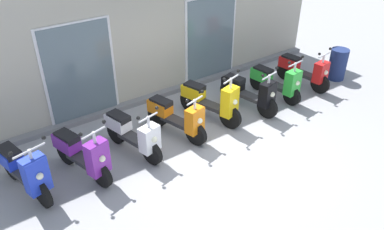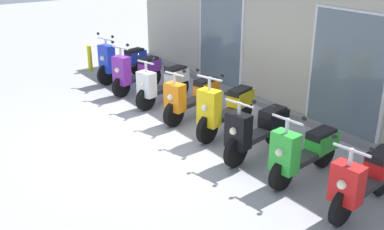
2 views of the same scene
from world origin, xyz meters
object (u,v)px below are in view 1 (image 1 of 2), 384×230
Objects in this scene: scooter_blue at (24,170)px; scooter_black at (249,92)px; scooter_green at (276,81)px; scooter_red at (303,70)px; scooter_orange at (176,117)px; scooter_white at (133,134)px; trash_bin at (338,64)px; scooter_purple at (83,154)px; scooter_yellow at (211,100)px.

scooter_black is at bearing -1.13° from scooter_blue.
scooter_black is 1.06× the size of scooter_green.
scooter_orange is at bearing 179.82° from scooter_red.
scooter_white is 4.02m from scooter_green.
scooter_green reaches higher than trash_bin.
scooter_purple is 6.14m from scooter_red.
scooter_black is at bearing 0.36° from scooter_purple.
scooter_blue reaches higher than scooter_purple.
scooter_green is (4.02, -0.00, -0.01)m from scooter_white.
scooter_orange is (2.12, 0.11, -0.03)m from scooter_purple.
scooter_purple is at bearing -176.93° from scooter_orange.
scooter_yellow is 1.07× the size of scooter_green.
scooter_purple reaches higher than scooter_red.
scooter_blue is at bearing -179.33° from scooter_yellow.
scooter_white is at bearing 177.96° from trash_bin.
scooter_black is 3.15m from trash_bin.
scooter_white is 0.93× the size of scooter_yellow.
scooter_black is at bearing -2.51° from scooter_orange.
scooter_blue reaches higher than scooter_green.
scooter_blue is 0.96× the size of scooter_yellow.
scooter_white is at bearing -1.27° from scooter_blue.
scooter_white is at bearing -179.78° from scooter_red.
scooter_purple is at bearing -179.64° from scooter_black.
scooter_white is 5.06m from scooter_red.
scooter_purple is at bearing -179.05° from scooter_red.
scooter_purple is 2.13m from scooter_orange.
scooter_green is (5.09, 0.08, -0.04)m from scooter_purple.
scooter_black is 0.97m from scooter_green.
trash_bin is (2.17, -0.22, -0.02)m from scooter_green.
scooter_yellow is at bearing 177.28° from scooter_green.
scooter_purple is at bearing 178.90° from trash_bin.
scooter_red is (5.06, 0.02, 0.01)m from scooter_white.
scooter_orange is 2.97m from scooter_green.
scooter_green is at bearing 0.91° from scooter_purple.
scooter_orange is at bearing -0.25° from scooter_blue.
scooter_black is (3.05, -0.06, 0.02)m from scooter_white.
scooter_purple is 1.07m from scooter_white.
scooter_orange is 0.99m from scooter_yellow.
scooter_orange is 5.15m from trash_bin.
scooter_white is 0.97× the size of scooter_orange.
scooter_purple is 5.09m from scooter_green.
scooter_black is 1.02× the size of scooter_red.
scooter_yellow reaches higher than scooter_green.
scooter_white is (1.07, 0.08, -0.03)m from scooter_purple.
scooter_blue is at bearing 179.79° from scooter_red.
scooter_yellow is 1.03m from scooter_black.
scooter_yellow is at bearing 175.68° from trash_bin.
scooter_orange is at bearing -176.42° from scooter_yellow.
scooter_yellow is at bearing 2.64° from scooter_white.
scooter_orange is 4.01m from scooter_red.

